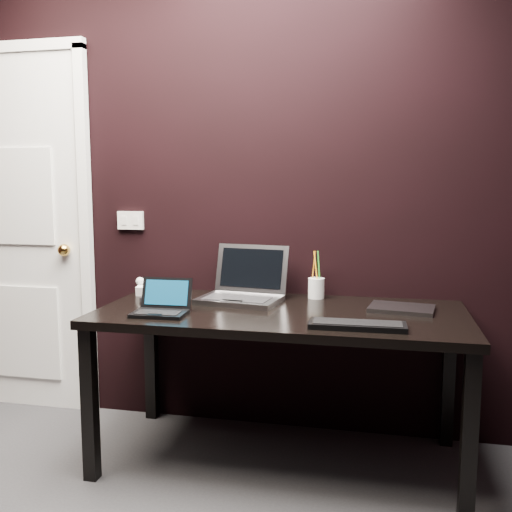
% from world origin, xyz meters
% --- Properties ---
extents(wall_back, '(4.00, 0.00, 4.00)m').
position_xyz_m(wall_back, '(0.00, 1.80, 1.30)').
color(wall_back, black).
rests_on(wall_back, ground).
extents(door, '(0.99, 0.10, 2.14)m').
position_xyz_m(door, '(-1.35, 1.78, 1.04)').
color(door, white).
rests_on(door, ground).
extents(wall_switch, '(0.15, 0.02, 0.10)m').
position_xyz_m(wall_switch, '(-0.62, 1.79, 1.12)').
color(wall_switch, silver).
rests_on(wall_switch, wall_back).
extents(desk, '(1.70, 0.80, 0.74)m').
position_xyz_m(desk, '(0.30, 1.40, 0.66)').
color(desk, black).
rests_on(desk, ground).
extents(netbook, '(0.25, 0.22, 0.15)m').
position_xyz_m(netbook, '(-0.21, 1.21, 0.77)').
color(netbook, black).
rests_on(netbook, desk).
extents(silver_laptop, '(0.43, 0.40, 0.27)m').
position_xyz_m(silver_laptop, '(0.08, 1.57, 0.79)').
color(silver_laptop, '#96969B').
rests_on(silver_laptop, desk).
extents(ext_keyboard, '(0.40, 0.14, 0.03)m').
position_xyz_m(ext_keyboard, '(0.66, 1.14, 0.75)').
color(ext_keyboard, black).
rests_on(ext_keyboard, desk).
extents(closed_laptop, '(0.32, 0.25, 0.02)m').
position_xyz_m(closed_laptop, '(0.85, 1.51, 0.75)').
color(closed_laptop, gray).
rests_on(closed_laptop, desk).
extents(desk_phone, '(0.20, 0.16, 0.10)m').
position_xyz_m(desk_phone, '(-0.42, 1.63, 0.78)').
color(desk_phone, white).
rests_on(desk_phone, desk).
extents(mobile_phone, '(0.07, 0.07, 0.11)m').
position_xyz_m(mobile_phone, '(-0.38, 1.45, 0.78)').
color(mobile_phone, black).
rests_on(mobile_phone, desk).
extents(pen_cup, '(0.11, 0.11, 0.24)m').
position_xyz_m(pen_cup, '(0.43, 1.71, 0.80)').
color(pen_cup, white).
rests_on(pen_cup, desk).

